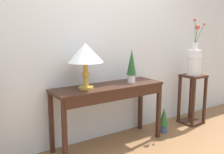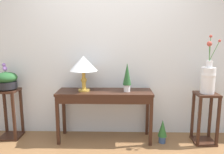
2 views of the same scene
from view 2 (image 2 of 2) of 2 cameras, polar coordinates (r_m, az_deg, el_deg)
back_wall_with_art at (r=3.37m, az=-0.46°, el=8.44°), size 9.00×0.10×2.80m
console_table at (r=3.16m, az=-1.96°, el=-5.50°), size 1.37×0.43×0.75m
table_lamp at (r=3.12m, az=-7.50°, el=3.24°), size 0.40×0.40×0.51m
potted_plant_on_console at (r=3.08m, az=3.98°, el=0.22°), size 0.12×0.12×0.41m
pedestal_stand_left at (r=3.66m, az=-25.31°, el=-8.73°), size 0.30×0.30×0.75m
planter_bowl_wide_left at (r=3.54m, az=-25.93°, el=-0.74°), size 0.31×0.31×0.39m
pedestal_stand_right at (r=3.44m, az=23.17°, el=-9.88°), size 0.30×0.30×0.74m
flower_vase_tall_right at (r=3.29m, az=23.89°, el=0.00°), size 0.21×0.20×0.81m
potted_plant_floor at (r=3.30m, az=13.09°, el=-13.47°), size 0.13×0.13×0.35m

